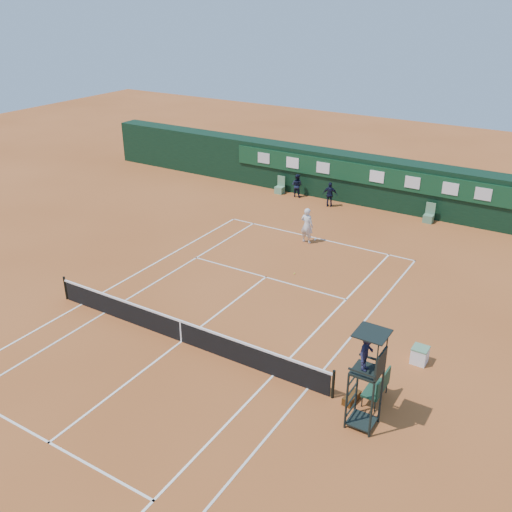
{
  "coord_description": "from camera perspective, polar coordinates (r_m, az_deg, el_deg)",
  "views": [
    {
      "loc": [
        12.22,
        -14.33,
        12.39
      ],
      "look_at": [
        -0.3,
        6.0,
        1.2
      ],
      "focal_mm": 40.0,
      "sensor_mm": 36.0,
      "label": 1
    }
  ],
  "objects": [
    {
      "name": "ball_kid_right",
      "position": [
        36.03,
        7.41,
        6.12
      ],
      "size": [
        1.0,
        0.64,
        1.57
      ],
      "primitive_type": "imported",
      "rotation": [
        0.0,
        0.0,
        3.44
      ],
      "color": "black",
      "rests_on": "ground"
    },
    {
      "name": "ground",
      "position": [
        22.54,
        -7.45,
        -8.47
      ],
      "size": [
        90.0,
        90.0,
        0.0
      ],
      "primitive_type": "plane",
      "color": "#B35C2A",
      "rests_on": "ground"
    },
    {
      "name": "player",
      "position": [
        30.52,
        5.12,
        3.06
      ],
      "size": [
        0.75,
        0.52,
        1.96
      ],
      "primitive_type": "imported",
      "rotation": [
        0.0,
        0.0,
        3.07
      ],
      "color": "silver",
      "rests_on": "ground"
    },
    {
      "name": "ball_kid_left",
      "position": [
        37.64,
        4.11,
        7.06
      ],
      "size": [
        0.76,
        0.61,
        1.53
      ],
      "primitive_type": "imported",
      "rotation": [
        0.0,
        0.0,
        3.18
      ],
      "color": "black",
      "rests_on": "ground"
    },
    {
      "name": "back_wall",
      "position": [
        36.89,
        10.93,
        7.5
      ],
      "size": [
        40.0,
        1.65,
        3.0
      ],
      "color": "black",
      "rests_on": "ground"
    },
    {
      "name": "tennis_bag",
      "position": [
        19.67,
        9.53,
        -13.82
      ],
      "size": [
        0.41,
        0.77,
        0.28
      ],
      "primitive_type": "cube",
      "rotation": [
        0.0,
        0.0,
        -0.12
      ],
      "color": "black",
      "rests_on": "ground"
    },
    {
      "name": "cooler",
      "position": [
        21.87,
        16.06,
        -9.49
      ],
      "size": [
        0.57,
        0.57,
        0.65
      ],
      "color": "white",
      "rests_on": "ground"
    },
    {
      "name": "linesman_chair_left",
      "position": [
        38.36,
        2.4,
        6.75
      ],
      "size": [
        0.55,
        0.5,
        1.15
      ],
      "color": "#62976D",
      "rests_on": "ground"
    },
    {
      "name": "linesman_chair_right",
      "position": [
        34.89,
        16.88,
        3.75
      ],
      "size": [
        0.55,
        0.5,
        1.15
      ],
      "color": "#578560",
      "rests_on": "ground"
    },
    {
      "name": "umpire_chair",
      "position": [
        17.44,
        11.09,
        -10.13
      ],
      "size": [
        0.96,
        0.95,
        3.42
      ],
      "color": "black",
      "rests_on": "ground"
    },
    {
      "name": "tennis_net",
      "position": [
        22.27,
        -7.53,
        -7.38
      ],
      "size": [
        12.9,
        0.1,
        1.1
      ],
      "color": "black",
      "rests_on": "ground"
    },
    {
      "name": "tennis_ball",
      "position": [
        27.39,
        3.85,
        -1.76
      ],
      "size": [
        0.07,
        0.07,
        0.07
      ],
      "primitive_type": "sphere",
      "color": "#C6D331",
      "rests_on": "ground"
    },
    {
      "name": "player_bench",
      "position": [
        19.58,
        12.17,
        -12.6
      ],
      "size": [
        0.56,
        1.2,
        1.1
      ],
      "color": "#173A28",
      "rests_on": "ground"
    },
    {
      "name": "court_lines",
      "position": [
        22.54,
        -7.45,
        -8.46
      ],
      "size": [
        11.05,
        23.85,
        0.01
      ],
      "color": "silver",
      "rests_on": "ground"
    }
  ]
}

